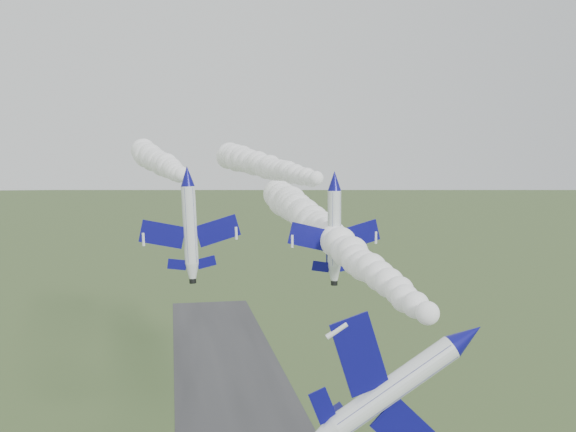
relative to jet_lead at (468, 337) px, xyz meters
name	(u,v)px	position (x,y,z in m)	size (l,w,h in m)	color
jet_lead	(468,337)	(0.00, 0.00, 0.00)	(6.18, 13.85, 9.82)	white
smoke_trail_jet_lead	(325,232)	(-0.21, 38.49, 2.63)	(5.26, 69.91, 5.26)	silver
jet_pair_left	(187,176)	(-17.07, 32.63, 9.76)	(10.91, 13.04, 3.23)	white
smoke_trail_jet_pair_left	(156,159)	(-21.27, 71.34, 11.57)	(5.08, 71.32, 5.08)	silver
jet_pair_right	(335,180)	(-0.46, 32.84, 9.14)	(11.17, 13.26, 3.25)	white
smoke_trail_jet_pair_right	(261,165)	(-4.37, 65.28, 10.68)	(4.97, 58.54, 4.97)	silver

